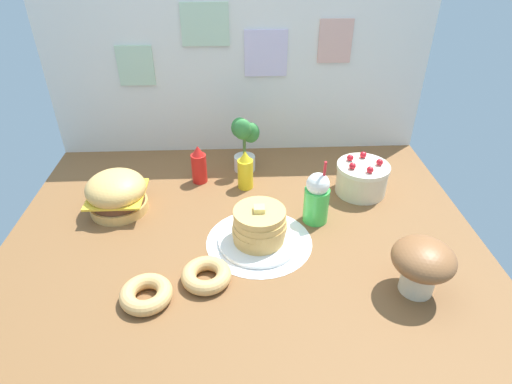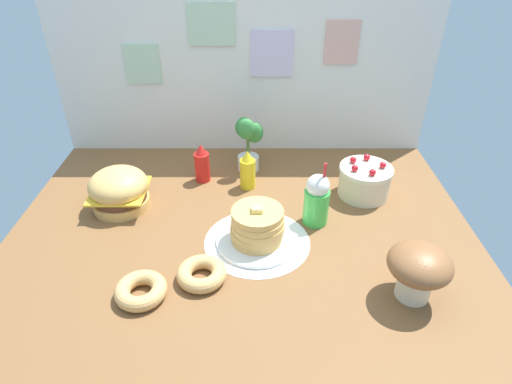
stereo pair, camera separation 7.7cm
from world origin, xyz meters
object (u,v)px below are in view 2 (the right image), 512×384
Objects in this scene: mushroom_stool at (419,268)px; donut_pink_glaze at (141,290)px; donut_chocolate at (202,273)px; burger at (119,190)px; mustard_bottle at (248,171)px; cream_soda_cup at (317,200)px; ketchup_bottle at (202,164)px; layer_cake at (365,181)px; potted_plant at (249,142)px; pancake_stack at (258,228)px.

donut_pink_glaze is at bearing -179.70° from mushroom_stool.
burger is at bearing 131.64° from donut_chocolate.
cream_soda_cup is at bearing -43.62° from mustard_bottle.
ketchup_bottle is at bearing 136.44° from mushroom_stool.
mustard_bottle is (0.25, -0.07, 0.00)m from ketchup_bottle.
donut_chocolate is at bearing -104.06° from mustard_bottle.
ketchup_bottle reaches higher than layer_cake.
ketchup_bottle is at bearing -155.29° from potted_plant.
mushroom_stool is at bearing -25.12° from burger.
burger is 0.66m from mustard_bottle.
mushroom_stool is at bearing 0.30° from donut_pink_glaze.
layer_cake is at bearing 35.03° from pancake_stack.
burger is 1.33× the size of mustard_bottle.
cream_soda_cup reaches higher than mustard_bottle.
donut_chocolate is at bearing -133.98° from pancake_stack.
potted_plant is at bearing 30.16° from burger.
layer_cake is 0.99m from donut_chocolate.
ketchup_bottle is 1.08× the size of donut_chocolate.
mushroom_stool is at bearing -86.53° from layer_cake.
mushroom_stool is (1.28, -0.60, 0.04)m from burger.
donut_pink_glaze is at bearing -144.60° from layer_cake.
ketchup_bottle is 0.29m from potted_plant.
mustard_bottle is 0.72m from donut_chocolate.
mustard_bottle is 0.66× the size of potted_plant.
donut_chocolate is (0.46, -0.51, -0.07)m from burger.
burger reaches higher than layer_cake.
cream_soda_cup is 0.59m from potted_plant.
donut_pink_glaze is at bearing -116.79° from mustard_bottle.
mustard_bottle is 0.20m from potted_plant.
mustard_bottle is at bearing 172.93° from layer_cake.
mustard_bottle is 0.88m from donut_pink_glaze.
pancake_stack is 1.36× the size of layer_cake.
mushroom_stool reaches higher than mustard_bottle.
mustard_bottle is (0.63, 0.18, 0.00)m from burger.
mushroom_stool reaches higher than layer_cake.
donut_chocolate is at bearing -101.26° from potted_plant.
cream_soda_cup reaches higher than ketchup_bottle.
layer_cake is 1.34× the size of donut_pink_glaze.
layer_cake is at bearing -9.71° from ketchup_bottle.
mushroom_stool is (0.60, -0.32, 0.06)m from pancake_stack.
mushroom_stool is at bearing -28.02° from pancake_stack.
pancake_stack is 1.55× the size of mushroom_stool.
donut_chocolate is (-0.17, -0.69, -0.07)m from mustard_bottle.
mushroom_stool is (1.04, 0.01, 0.11)m from donut_pink_glaze.
burger reaches higher than pancake_stack.
pancake_stack is 1.11× the size of potted_plant.
layer_cake is 0.83× the size of cream_soda_cup.
ketchup_bottle is (-0.85, 0.15, 0.02)m from layer_cake.
mushroom_stool reaches higher than pancake_stack.
layer_cake is at bearing -23.42° from potted_plant.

